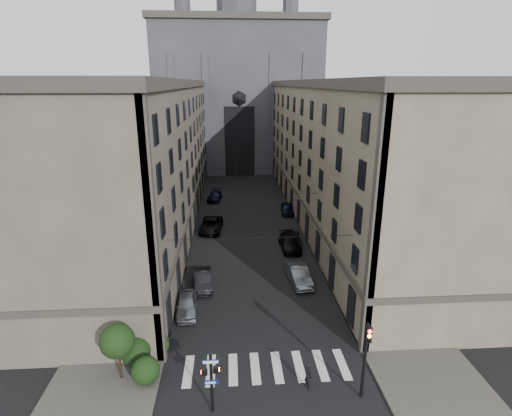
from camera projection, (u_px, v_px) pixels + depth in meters
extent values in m
cube|color=#383533|center=(171.00, 220.00, 55.89)|extent=(7.00, 80.00, 0.15)
cube|color=#383533|center=(319.00, 217.00, 57.25)|extent=(7.00, 80.00, 0.15)
cube|color=beige|center=(266.00, 367.00, 27.09)|extent=(11.00, 3.20, 0.01)
cube|color=#4B433A|center=(144.00, 157.00, 53.01)|extent=(13.00, 60.00, 18.00)
cube|color=#38332D|center=(138.00, 83.00, 50.19)|extent=(13.60, 60.60, 0.90)
cube|color=#38332D|center=(147.00, 192.00, 54.45)|extent=(13.40, 60.30, 0.50)
cube|color=brown|center=(344.00, 155.00, 54.77)|extent=(13.00, 60.00, 18.00)
cube|color=#38332D|center=(348.00, 83.00, 51.95)|extent=(13.60, 60.60, 0.90)
cube|color=#38332D|center=(341.00, 189.00, 56.21)|extent=(13.40, 60.30, 0.50)
cube|color=#2D2D33|center=(238.00, 99.00, 89.21)|extent=(34.00, 22.00, 30.00)
cube|color=#38332D|center=(237.00, 23.00, 84.55)|extent=(35.00, 23.00, 1.20)
cube|color=black|center=(240.00, 142.00, 81.09)|extent=(6.00, 0.30, 14.00)
cylinder|color=black|center=(212.00, 383.00, 22.93)|extent=(0.18, 0.18, 4.00)
cube|color=orange|center=(216.00, 370.00, 22.68)|extent=(0.34, 0.24, 0.38)
cube|color=#FF0C07|center=(205.00, 372.00, 22.79)|extent=(0.34, 0.24, 0.38)
cube|color=navy|center=(211.00, 362.00, 22.34)|extent=(0.95, 0.05, 0.24)
cube|color=navy|center=(211.00, 382.00, 22.76)|extent=(0.85, 0.05, 0.27)
cylinder|color=black|center=(364.00, 361.00, 23.82)|extent=(0.20, 0.20, 5.20)
cube|color=black|center=(369.00, 335.00, 23.01)|extent=(0.34, 0.30, 1.00)
cylinder|color=#FF0C07|center=(370.00, 332.00, 22.76)|extent=(0.22, 0.05, 0.22)
cylinder|color=orange|center=(369.00, 336.00, 22.86)|extent=(0.22, 0.05, 0.22)
cylinder|color=black|center=(369.00, 341.00, 22.95)|extent=(0.22, 0.05, 0.22)
sphere|color=black|center=(146.00, 370.00, 25.32)|extent=(1.80, 1.80, 1.80)
sphere|color=black|center=(136.00, 351.00, 26.93)|extent=(2.00, 2.00, 2.00)
sphere|color=black|center=(159.00, 345.00, 28.07)|extent=(1.40, 1.40, 1.40)
cylinder|color=black|center=(120.00, 362.00, 25.59)|extent=(0.16, 0.16, 2.40)
sphere|color=black|center=(117.00, 341.00, 25.11)|extent=(2.20, 2.20, 2.20)
cylinder|color=black|center=(261.00, 238.00, 29.60)|extent=(14.00, 0.03, 0.03)
cylinder|color=black|center=(251.00, 195.00, 41.02)|extent=(14.00, 0.03, 0.03)
cylinder|color=black|center=(246.00, 169.00, 53.39)|extent=(14.00, 0.03, 0.03)
cylinder|color=black|center=(242.00, 152.00, 65.76)|extent=(14.00, 0.03, 0.03)
cylinder|color=black|center=(240.00, 142.00, 77.18)|extent=(14.00, 0.03, 0.03)
cylinder|color=black|center=(236.00, 170.00, 54.38)|extent=(0.03, 60.00, 0.03)
cylinder|color=black|center=(255.00, 170.00, 54.55)|extent=(0.03, 60.00, 0.03)
imported|color=slate|center=(187.00, 305.00, 33.35)|extent=(2.17, 4.53, 1.50)
imported|color=black|center=(203.00, 280.00, 37.53)|extent=(2.12, 4.78, 1.53)
imported|color=black|center=(211.00, 225.00, 51.83)|extent=(3.22, 6.10, 1.64)
imported|color=black|center=(215.00, 196.00, 65.39)|extent=(2.60, 5.13, 1.43)
imported|color=slate|center=(299.00, 275.00, 38.37)|extent=(2.13, 5.00, 1.60)
imported|color=black|center=(292.00, 239.00, 47.54)|extent=(2.63, 4.92, 1.32)
imported|color=black|center=(290.00, 243.00, 46.19)|extent=(2.31, 5.27, 1.51)
imported|color=black|center=(287.00, 209.00, 58.83)|extent=(2.18, 4.58, 1.51)
imported|color=black|center=(308.00, 375.00, 25.07)|extent=(0.62, 0.77, 1.83)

